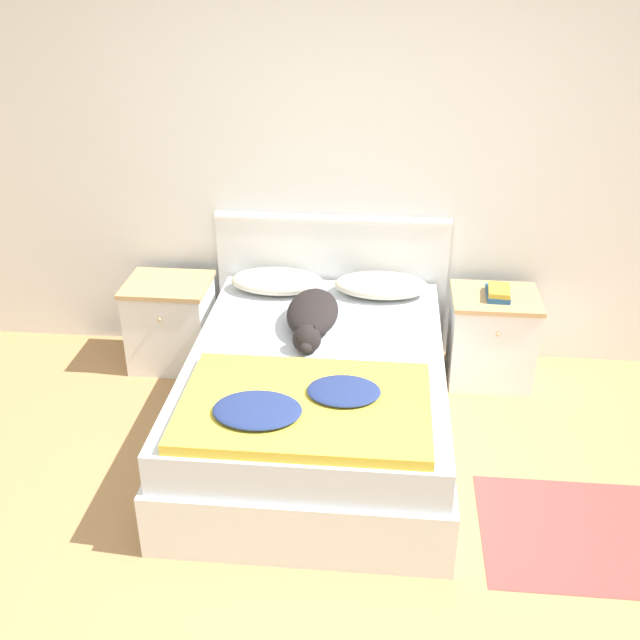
# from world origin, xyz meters

# --- Properties ---
(ground_plane) EXTENTS (16.00, 16.00, 0.00)m
(ground_plane) POSITION_xyz_m (0.00, 0.00, 0.00)
(ground_plane) COLOR tan
(wall_back) EXTENTS (9.00, 0.06, 2.55)m
(wall_back) POSITION_xyz_m (0.00, 2.13, 1.27)
(wall_back) COLOR white
(wall_back) RESTS_ON ground_plane
(bed) EXTENTS (1.38, 1.94, 0.54)m
(bed) POSITION_xyz_m (-0.13, 1.07, 0.26)
(bed) COLOR white
(bed) RESTS_ON ground_plane
(headboard) EXTENTS (1.46, 0.06, 0.95)m
(headboard) POSITION_xyz_m (-0.13, 2.06, 0.50)
(headboard) COLOR white
(headboard) RESTS_ON ground_plane
(nightstand_left) EXTENTS (0.52, 0.45, 0.57)m
(nightstand_left) POSITION_xyz_m (-1.14, 1.81, 0.29)
(nightstand_left) COLOR white
(nightstand_left) RESTS_ON ground_plane
(nightstand_right) EXTENTS (0.52, 0.45, 0.57)m
(nightstand_right) POSITION_xyz_m (0.87, 1.81, 0.29)
(nightstand_right) COLOR white
(nightstand_right) RESTS_ON ground_plane
(pillow_left) EXTENTS (0.57, 0.33, 0.13)m
(pillow_left) POSITION_xyz_m (-0.45, 1.82, 0.60)
(pillow_left) COLOR beige
(pillow_left) RESTS_ON bed
(pillow_right) EXTENTS (0.57, 0.33, 0.13)m
(pillow_right) POSITION_xyz_m (0.19, 1.82, 0.60)
(pillow_right) COLOR beige
(pillow_right) RESTS_ON bed
(quilt) EXTENTS (1.15, 0.78, 0.10)m
(quilt) POSITION_xyz_m (-0.14, 0.53, 0.57)
(quilt) COLOR yellow
(quilt) RESTS_ON bed
(dog) EXTENTS (0.28, 0.75, 0.17)m
(dog) POSITION_xyz_m (-0.18, 1.35, 0.62)
(dog) COLOR black
(dog) RESTS_ON bed
(book_stack) EXTENTS (0.14, 0.23, 0.06)m
(book_stack) POSITION_xyz_m (0.88, 1.79, 0.60)
(book_stack) COLOR #285689
(book_stack) RESTS_ON nightstand_right
(rug) EXTENTS (1.11, 0.76, 0.00)m
(rug) POSITION_xyz_m (1.26, 0.43, 0.00)
(rug) COLOR #93423D
(rug) RESTS_ON ground_plane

